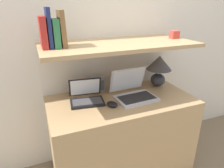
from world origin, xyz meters
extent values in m
cube|color=silver|center=(0.00, 0.68, 1.20)|extent=(6.00, 0.05, 2.40)
cube|color=tan|center=(0.00, 0.31, 0.37)|extent=(1.19, 0.61, 0.73)
cube|color=silver|center=(0.00, 0.63, 0.58)|extent=(1.19, 0.04, 1.16)
cube|color=tan|center=(0.00, 0.38, 1.18)|extent=(1.19, 0.55, 0.03)
ellipsoid|color=#2D2D33|center=(0.44, 0.45, 0.79)|extent=(0.14, 0.14, 0.12)
cylinder|color=tan|center=(0.44, 0.45, 0.88)|extent=(0.02, 0.02, 0.04)
cone|color=#4C4C51|center=(0.44, 0.45, 0.96)|extent=(0.23, 0.23, 0.13)
cube|color=silver|center=(0.11, 0.26, 0.74)|extent=(0.34, 0.24, 0.02)
cube|color=#232326|center=(0.11, 0.25, 0.75)|extent=(0.30, 0.17, 0.00)
cube|color=silver|center=(0.10, 0.41, 0.86)|extent=(0.33, 0.09, 0.22)
cube|color=white|center=(0.10, 0.41, 0.86)|extent=(0.30, 0.07, 0.19)
cube|color=black|center=(-0.28, 0.34, 0.74)|extent=(0.28, 0.20, 0.02)
cube|color=#47474C|center=(-0.28, 0.33, 0.75)|extent=(0.24, 0.14, 0.00)
cube|color=black|center=(-0.27, 0.45, 0.83)|extent=(0.27, 0.09, 0.16)
cube|color=white|center=(-0.27, 0.44, 0.83)|extent=(0.24, 0.07, 0.14)
ellipsoid|color=black|center=(-0.12, 0.22, 0.75)|extent=(0.11, 0.12, 0.04)
cube|color=gray|center=(-0.13, 0.54, 0.80)|extent=(0.12, 0.07, 0.13)
cube|color=#59595B|center=(-0.13, 0.50, 0.80)|extent=(0.10, 0.00, 0.09)
cube|color=#A82823|center=(-0.55, 0.38, 1.29)|extent=(0.04, 0.17, 0.21)
cube|color=navy|center=(-0.51, 0.38, 1.32)|extent=(0.02, 0.16, 0.26)
cube|color=#2D7042|center=(-0.47, 0.38, 1.28)|extent=(0.04, 0.17, 0.19)
cube|color=brown|center=(-0.42, 0.38, 1.31)|extent=(0.04, 0.16, 0.24)
cube|color=#CC3D33|center=(0.52, 0.38, 1.22)|extent=(0.07, 0.06, 0.06)
camera|label=1|loc=(-0.63, -1.04, 1.47)|focal=32.00mm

